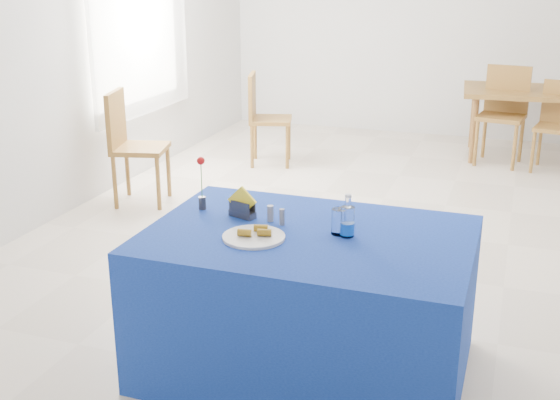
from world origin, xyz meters
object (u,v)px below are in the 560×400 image
object	(u,v)px
oak_table	(534,97)
chair_win_a	(130,139)
chair_bg_left	(504,108)
chair_bg_right	(559,120)
water_bottle	(347,222)
chair_win_b	(262,112)
blue_table	(308,302)
plate	(254,237)

from	to	relation	value
oak_table	chair_win_a	xyz separation A→B (m)	(-3.31, -2.73, -0.10)
chair_bg_left	chair_bg_right	bearing A→B (deg)	-4.30
water_bottle	chair_win_b	distance (m)	4.08
blue_table	chair_bg_right	xyz separation A→B (m)	(1.30, 4.45, 0.14)
plate	chair_win_a	distance (m)	3.03
oak_table	chair_bg_right	distance (m)	0.48
plate	blue_table	xyz separation A→B (m)	(0.23, 0.15, -0.39)
chair_bg_right	chair_win_b	size ratio (longest dim) A/B	0.95
blue_table	chair_win_a	distance (m)	3.09
chair_bg_left	chair_win_b	distance (m)	2.54
plate	chair_bg_left	distance (m)	4.83
chair_bg_right	chair_win_a	bearing A→B (deg)	-135.61
water_bottle	oak_table	size ratio (longest dim) A/B	0.14
water_bottle	chair_bg_right	xyz separation A→B (m)	(1.11, 4.42, -0.31)
blue_table	chair_win_a	bearing A→B (deg)	137.32
chair_bg_left	oak_table	bearing A→B (deg)	49.06
chair_win_a	chair_win_b	bearing A→B (deg)	-36.72
oak_table	chair_win_a	bearing A→B (deg)	-140.49
water_bottle	oak_table	distance (m)	4.87
plate	chair_bg_left	size ratio (longest dim) A/B	0.30
plate	chair_bg_left	world-z (taller)	chair_bg_left
blue_table	chair_win_a	xyz separation A→B (m)	(-2.27, 2.09, 0.19)
chair_bg_right	chair_win_b	xyz separation A→B (m)	(-2.93, -0.78, 0.03)
blue_table	chair_bg_right	bearing A→B (deg)	73.66
chair_bg_left	chair_win_b	xyz separation A→B (m)	(-2.38, -0.90, -0.03)
water_bottle	chair_win_a	bearing A→B (deg)	139.97
water_bottle	chair_win_a	size ratio (longest dim) A/B	0.22
water_bottle	chair_bg_left	xyz separation A→B (m)	(0.57, 4.54, -0.24)
water_bottle	chair_bg_right	bearing A→B (deg)	75.83
chair_bg_right	plate	bearing A→B (deg)	-97.51
chair_win_b	chair_bg_left	bearing A→B (deg)	-85.08
blue_table	oak_table	world-z (taller)	blue_table
water_bottle	chair_bg_right	size ratio (longest dim) A/B	0.24
plate	water_bottle	world-z (taller)	water_bottle
oak_table	chair_win_b	distance (m)	2.91
water_bottle	chair_bg_left	distance (m)	4.58
chair_win_a	chair_win_b	size ratio (longest dim) A/B	1.04
blue_table	chair_bg_left	xyz separation A→B (m)	(0.75, 4.57, 0.21)
plate	water_bottle	distance (m)	0.46
chair_bg_left	chair_bg_right	world-z (taller)	chair_bg_left
blue_table	chair_win_b	distance (m)	4.02
chair_win_a	water_bottle	bearing A→B (deg)	-144.61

